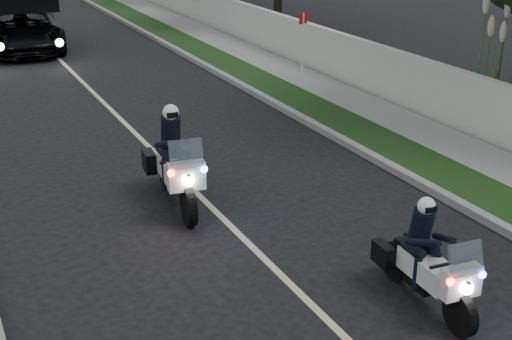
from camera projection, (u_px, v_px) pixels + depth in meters
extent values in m
plane|color=black|center=(308.00, 302.00, 9.95)|extent=(120.00, 120.00, 0.00)
cube|color=gray|center=(257.00, 94.00, 19.94)|extent=(0.20, 60.00, 0.15)
cube|color=#193814|center=(279.00, 91.00, 20.23)|extent=(1.20, 60.00, 0.16)
cube|color=gray|center=(318.00, 86.00, 20.76)|extent=(1.40, 60.00, 0.16)
cube|color=beige|center=(347.00, 60.00, 20.92)|extent=(0.22, 60.00, 1.50)
cube|color=#BFB78C|center=(117.00, 115.00, 18.30)|extent=(0.12, 50.00, 0.01)
imported|color=black|center=(25.00, 50.00, 25.95)|extent=(3.11, 5.90, 2.77)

